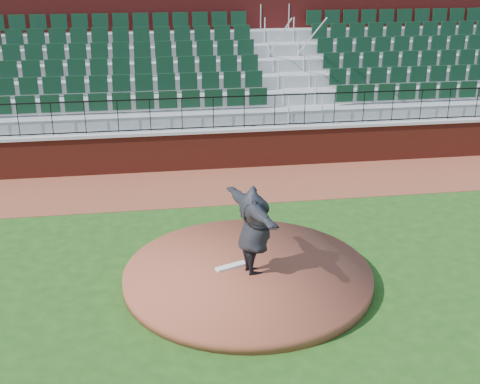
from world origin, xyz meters
name	(u,v)px	position (x,y,z in m)	size (l,w,h in m)	color
ground	(250,272)	(0.00, 0.00, 0.00)	(90.00, 90.00, 0.00)	#1D4413
warning_track	(220,185)	(0.00, 5.40, 0.01)	(34.00, 3.20, 0.01)	brown
field_wall	(214,150)	(0.00, 7.00, 0.60)	(34.00, 0.35, 1.20)	maroon
wall_cap	(214,130)	(0.00, 7.00, 1.25)	(34.00, 0.45, 0.10)	#B7B7B7
wall_railing	(213,113)	(0.00, 7.00, 1.80)	(34.00, 0.05, 1.00)	black
seating_stands	(204,80)	(0.00, 9.72, 2.30)	(34.00, 5.10, 4.60)	gray
concourse_wall	(197,54)	(0.00, 12.52, 2.75)	(34.00, 0.50, 5.50)	maroon
pitchers_mound	(248,275)	(-0.12, -0.36, 0.12)	(5.26, 5.26, 0.25)	brown
pitching_rubber	(231,266)	(-0.45, -0.17, 0.27)	(0.69, 0.17, 0.05)	white
pitcher	(254,230)	(0.00, -0.45, 1.22)	(2.39, 0.65, 1.95)	black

